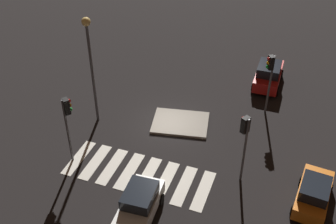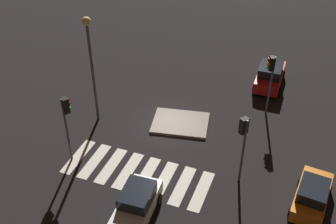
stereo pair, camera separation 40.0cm
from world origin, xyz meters
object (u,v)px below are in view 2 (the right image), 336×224
(traffic_light_south, at_px, (66,114))
(traffic_light_east, at_px, (243,135))
(traffic_island, at_px, (180,123))
(street_lamp, at_px, (90,53))
(traffic_light_north, at_px, (271,72))
(car_white, at_px, (136,205))
(car_orange, at_px, (312,195))
(car_red, at_px, (270,75))

(traffic_light_south, height_order, traffic_light_east, traffic_light_south)
(traffic_island, height_order, street_lamp, street_lamp)
(traffic_island, distance_m, traffic_light_north, 6.97)
(car_white, bearing_deg, traffic_island, -179.81)
(traffic_light_south, bearing_deg, car_orange, -46.55)
(car_orange, height_order, traffic_light_south, traffic_light_south)
(car_white, xyz_separation_m, street_lamp, (-6.09, 6.84, 4.34))
(car_orange, bearing_deg, traffic_light_east, 87.50)
(car_white, distance_m, traffic_light_east, 6.80)
(street_lamp, bearing_deg, car_red, 39.89)
(car_white, height_order, traffic_light_south, traffic_light_south)
(traffic_island, height_order, traffic_light_north, traffic_light_north)
(car_red, distance_m, traffic_light_north, 4.59)
(car_orange, distance_m, traffic_light_south, 14.34)
(traffic_island, xyz_separation_m, traffic_light_north, (5.13, 3.34, 3.34))
(traffic_island, distance_m, traffic_light_south, 8.22)
(traffic_light_south, xyz_separation_m, traffic_light_east, (9.89, 1.86, -0.04))
(traffic_light_north, relative_size, traffic_light_east, 1.02)
(car_red, bearing_deg, car_white, 163.86)
(traffic_light_north, bearing_deg, traffic_island, 1.72)
(traffic_island, distance_m, car_red, 8.65)
(car_orange, bearing_deg, street_lamp, 84.32)
(traffic_light_south, xyz_separation_m, traffic_light_north, (10.14, 8.95, 0.04))
(car_orange, xyz_separation_m, car_red, (-4.25, 11.48, 0.10))
(car_orange, bearing_deg, car_white, 120.51)
(traffic_light_south, height_order, traffic_light_north, traffic_light_north)
(traffic_island, xyz_separation_m, traffic_light_south, (-5.01, -5.61, 3.30))
(traffic_island, bearing_deg, car_orange, -25.56)
(traffic_light_east, bearing_deg, traffic_island, -6.15)
(car_orange, xyz_separation_m, car_white, (-8.52, -4.02, 0.03))
(car_red, bearing_deg, traffic_light_south, 141.77)
(car_white, relative_size, traffic_light_east, 0.92)
(car_red, distance_m, traffic_light_east, 11.18)
(car_red, relative_size, traffic_light_east, 0.98)
(traffic_island, xyz_separation_m, car_white, (0.52, -8.34, 0.76))
(car_white, bearing_deg, traffic_light_south, -119.61)
(traffic_light_north, relative_size, street_lamp, 0.60)
(car_white, xyz_separation_m, traffic_light_east, (4.36, 4.58, 2.50))
(car_white, distance_m, car_red, 16.07)
(car_orange, relative_size, car_red, 0.91)
(car_white, bearing_deg, traffic_light_east, 133.07)
(car_red, height_order, street_lamp, street_lamp)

